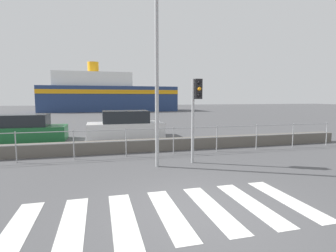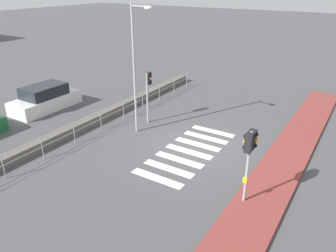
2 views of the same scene
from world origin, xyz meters
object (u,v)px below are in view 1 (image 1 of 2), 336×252
at_px(streetlamp, 158,40).
at_px(traffic_light_far, 196,102).
at_px(parked_car_white, 126,126).
at_px(parked_car_green, 21,130).
at_px(ferry_boat, 107,95).

bearing_deg(streetlamp, traffic_light_far, 15.54).
distance_m(traffic_light_far, parked_car_white, 7.08).
relative_size(parked_car_green, parked_car_white, 1.04).
bearing_deg(ferry_boat, streetlamp, -89.37).
xyz_separation_m(traffic_light_far, streetlamp, (-1.41, -0.39, 1.89)).
xyz_separation_m(streetlamp, ferry_boat, (-0.42, 38.42, -1.27)).
relative_size(streetlamp, parked_car_white, 1.52).
height_order(streetlamp, ferry_boat, ferry_boat).
bearing_deg(parked_car_green, ferry_boat, 80.28).
bearing_deg(streetlamp, parked_car_green, 129.23).
xyz_separation_m(ferry_boat, parked_car_white, (0.08, -31.33, -2.09)).
xyz_separation_m(traffic_light_far, ferry_boat, (-1.83, 38.03, 0.62)).
xyz_separation_m(traffic_light_far, parked_car_green, (-7.20, 6.70, -1.53)).
bearing_deg(streetlamp, parked_car_white, 92.77).
distance_m(traffic_light_far, ferry_boat, 38.08).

